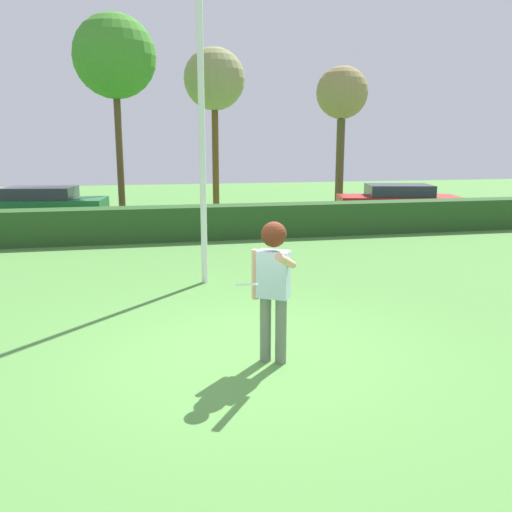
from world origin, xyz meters
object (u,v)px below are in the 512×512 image
Objects in this scene: person at (273,276)px; frisbee at (247,285)px; bare_elm_tree at (342,96)px; oak_tree at (115,57)px; parked_car_red at (398,200)px; maple_tree at (214,81)px; lamppost at (201,82)px; parked_car_green at (41,204)px.

person is 0.65m from frisbee.
oak_tree is (-8.20, 0.76, 1.22)m from bare_elm_tree.
oak_tree is (-9.65, 2.85, 4.94)m from parked_car_red.
person is 13.68m from parked_car_red.
maple_tree is at bearing 156.67° from bare_elm_tree.
lamppost is 10.50m from parked_car_green.
oak_tree is (2.62, 1.20, 4.94)m from parked_car_green.
bare_elm_tree reaches higher than person.
bare_elm_tree is (6.02, 13.54, 3.30)m from person.
lamppost is at bearing 89.12° from frisbee.
lamppost is 1.54× the size of parked_car_red.
parked_car_green is (-4.44, 9.00, -3.09)m from lamppost.
parked_car_red is at bearing -16.43° from oak_tree.
parked_car_green is 11.45m from bare_elm_tree.
parked_car_red is at bearing -55.19° from bare_elm_tree.
parked_car_red is 4.51m from bare_elm_tree.
oak_tree reaches higher than person.
maple_tree is (1.93, 15.98, 3.91)m from frisbee.
parked_car_green is at bearing 107.81° from frisbee.
maple_tree is 1.15× the size of bare_elm_tree.
frisbee is 15.78m from bare_elm_tree.
bare_elm_tree is at bearing 124.81° from parked_car_red.
person reaches higher than frisbee.
oak_tree reaches higher than lamppost.
frisbee is 5.29m from lamppost.
frisbee is at bearing -90.88° from lamppost.
frisbee is 0.06× the size of parked_car_green.
parked_car_green is at bearing 116.26° from lamppost.
parked_car_green is at bearing 110.09° from person.
bare_elm_tree reaches higher than parked_car_red.
bare_elm_tree is 8.32m from oak_tree.
person is 15.18m from bare_elm_tree.
parked_car_green is at bearing -177.66° from bare_elm_tree.
parked_car_red reaches higher than frisbee.
frisbee is 0.05× the size of parked_car_red.
person reaches higher than parked_car_green.
lamppost is 11.17m from parked_car_red.
oak_tree is (-1.82, 10.20, 1.85)m from lamppost.
person is 0.28× the size of maple_tree.
oak_tree reaches higher than parked_car_green.
parked_car_red is (12.27, -1.65, 0.00)m from parked_car_green.
lamppost is 1.57× the size of parked_car_green.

